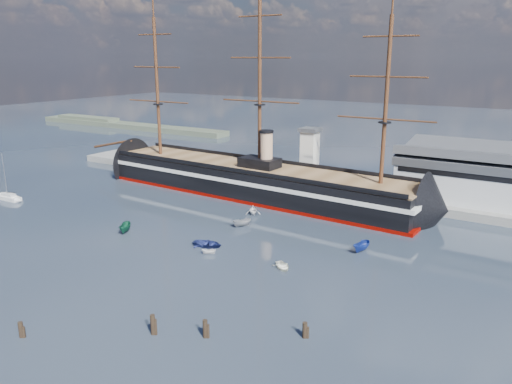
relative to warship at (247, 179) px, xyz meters
The scene contains 17 objects.
ground 22.15m from the warship, 66.67° to the right, with size 600.00×600.00×0.00m, color #1B2534.
quay 24.88m from the warship, 40.66° to the left, with size 180.00×18.00×2.00m, color slate.
quay_tower 18.35m from the warship, 48.19° to the left, with size 5.00×5.00×15.00m.
shoreline 150.63m from the warship, 150.13° to the left, with size 120.00×10.00×4.00m.
warship is the anchor object (origin of this frame).
sailboat 61.18m from the warship, 142.97° to the right, with size 7.58×2.41×12.03m.
motorboat_a 39.10m from the warship, 98.05° to the right, with size 5.78×2.12×2.31m, color #125237.
motorboat_b 38.73m from the warship, 68.75° to the right, with size 3.68×1.47×1.72m, color navy.
motorboat_c 26.44m from the warship, 59.81° to the right, with size 5.21×1.91×2.09m, color gray.
motorboat_d 18.12m from the warship, 53.14° to the right, with size 6.42×2.78×2.36m, color white.
motorboat_e 48.83m from the warship, 50.07° to the right, with size 2.65×1.06×1.24m, color white.
motorboat_f 46.22m from the warship, 29.57° to the right, with size 5.69×2.09×2.28m, color navy.
motorboat_g 42.42m from the warship, 67.05° to the right, with size 3.00×1.10×1.20m, color silver.
piling_near_mid 75.54m from the warship, 80.22° to the right, with size 0.64×0.64×2.87m, color black.
piling_near_right 70.23m from the warship, 61.71° to the right, with size 0.64×0.64×3.21m, color black.
piling_far_right 70.67m from the warship, 51.16° to the right, with size 0.64×0.64×2.87m, color black.
piling_extra 70.25m from the warship, 67.42° to the right, with size 0.64×0.64×3.53m, color black.
Camera 1 is at (60.68, -47.30, 35.39)m, focal length 35.00 mm.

